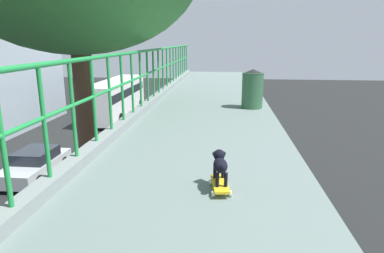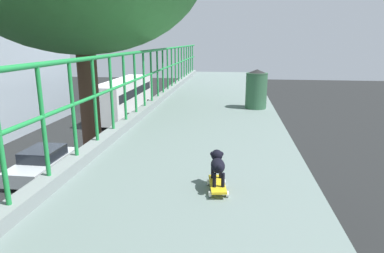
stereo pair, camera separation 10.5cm
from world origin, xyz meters
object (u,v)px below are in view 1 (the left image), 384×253
object	(u,v)px
car_silver_sixth	(35,164)
litter_bin	(253,88)
car_white_fifth	(73,196)
car_yellow_cab_seventh	(122,147)
small_dog	(220,163)
toy_skateboard	(220,185)
city_bus	(117,96)

from	to	relation	value
car_silver_sixth	litter_bin	size ratio (longest dim) A/B	5.00
litter_bin	car_white_fifth	bearing A→B (deg)	145.66
car_yellow_cab_seventh	small_dog	distance (m)	17.12
car_silver_sixth	small_dog	xyz separation A→B (m)	(9.51, -12.07, 4.92)
car_white_fifth	car_silver_sixth	size ratio (longest dim) A/B	0.90
car_silver_sixth	car_yellow_cab_seventh	size ratio (longest dim) A/B	0.99
toy_skateboard	car_white_fifth	bearing A→B (deg)	124.08
car_silver_sixth	small_dog	bearing A→B (deg)	-51.77
litter_bin	small_dog	bearing A→B (deg)	-98.29
car_white_fifth	car_silver_sixth	distance (m)	4.62
car_white_fifth	car_silver_sixth	bearing A→B (deg)	137.69
car_yellow_cab_seventh	litter_bin	xyz separation A→B (m)	(6.61, -10.91, 5.07)
car_yellow_cab_seventh	small_dog	world-z (taller)	small_dog
car_yellow_cab_seventh	toy_skateboard	bearing A→B (deg)	-68.68
car_silver_sixth	city_bus	size ratio (longest dim) A/B	0.41
car_yellow_cab_seventh	small_dog	bearing A→B (deg)	-68.63
city_bus	small_dog	world-z (taller)	small_dog
city_bus	car_yellow_cab_seventh	bearing A→B (deg)	-71.16
car_white_fifth	toy_skateboard	world-z (taller)	toy_skateboard
car_silver_sixth	city_bus	bearing A→B (deg)	90.85
city_bus	car_white_fifth	bearing A→B (deg)	-78.15
car_white_fifth	toy_skateboard	bearing A→B (deg)	-55.92
toy_skateboard	small_dog	distance (m)	0.21
car_yellow_cab_seventh	city_bus	size ratio (longest dim) A/B	0.42
car_white_fifth	toy_skateboard	distance (m)	11.88
car_white_fifth	small_dog	distance (m)	11.93
toy_skateboard	car_yellow_cab_seventh	bearing A→B (deg)	111.32
small_dog	car_silver_sixth	bearing A→B (deg)	128.23
car_white_fifth	car_yellow_cab_seventh	distance (m)	6.31
toy_skateboard	litter_bin	world-z (taller)	litter_bin
car_white_fifth	toy_skateboard	size ratio (longest dim) A/B	8.64
small_dog	car_yellow_cab_seventh	bearing A→B (deg)	111.37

